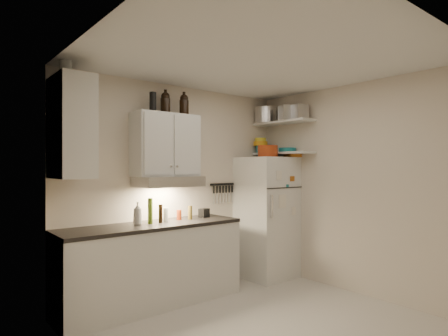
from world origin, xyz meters
TOP-DOWN VIEW (x-y plane):
  - floor at (0.00, 0.00)m, footprint 3.20×3.00m
  - ceiling at (0.00, 0.00)m, footprint 3.20×3.00m
  - back_wall at (0.00, 1.51)m, footprint 3.20×0.02m
  - left_wall at (-1.61, 0.00)m, footprint 0.02×3.00m
  - right_wall at (1.61, 0.00)m, footprint 0.02×3.00m
  - base_cabinet at (-0.55, 1.20)m, footprint 2.10×0.60m
  - countertop at (-0.55, 1.20)m, footprint 2.10×0.62m
  - upper_cabinet at (-0.30, 1.33)m, footprint 0.80×0.33m
  - side_cabinet at (-1.44, 1.20)m, footprint 0.33×0.55m
  - range_hood at (-0.30, 1.27)m, footprint 0.76×0.46m
  - fridge at (1.25, 1.16)m, footprint 0.70×0.68m
  - shelf_hi at (1.45, 1.02)m, footprint 0.30×0.95m
  - shelf_lo at (1.45, 1.02)m, footprint 0.30×0.95m
  - knife_strip at (0.70, 1.49)m, footprint 0.42×0.02m
  - dutch_oven at (1.15, 1.04)m, footprint 0.34×0.34m
  - book_stack at (1.53, 0.92)m, footprint 0.25×0.27m
  - spice_jar at (1.27, 1.13)m, footprint 0.06×0.06m
  - stock_pot at (1.40, 1.33)m, footprint 0.42×0.42m
  - tin_a at (1.38, 0.89)m, footprint 0.26×0.25m
  - tin_b at (1.44, 0.74)m, footprint 0.23×0.23m
  - bowl_teal at (1.41, 1.35)m, footprint 0.26×0.26m
  - bowl_orange at (1.37, 1.40)m, footprint 0.21×0.21m
  - bowl_yellow at (1.37, 1.40)m, footprint 0.16×0.16m
  - plates at (1.49, 0.99)m, footprint 0.32×0.32m
  - growler_a at (-0.28, 1.38)m, footprint 0.13×0.13m
  - growler_b at (-0.05, 1.32)m, footprint 0.14×0.14m
  - thermos_a at (-0.47, 1.32)m, footprint 0.07×0.07m
  - thermos_b at (-0.49, 1.29)m, footprint 0.10×0.10m
  - side_jar at (-1.48, 1.23)m, footprint 0.15×0.15m
  - soap_bottle at (-0.71, 1.24)m, footprint 0.13×0.13m
  - pepper_mill at (-0.02, 1.22)m, footprint 0.07×0.07m
  - oil_bottle at (-0.57, 1.21)m, footprint 0.06×0.06m
  - vinegar_bottle at (-0.45, 1.20)m, footprint 0.04×0.04m
  - clear_bottle at (-0.36, 1.23)m, footprint 0.06×0.06m
  - red_jar at (-0.15, 1.28)m, footprint 0.07×0.07m
  - caddy at (0.23, 1.28)m, footprint 0.15×0.12m

SIDE VIEW (x-z plane):
  - floor at x=0.00m, z-range -0.02..0.00m
  - base_cabinet at x=-0.55m, z-range 0.00..0.88m
  - fridge at x=1.25m, z-range 0.00..1.70m
  - countertop at x=-0.55m, z-range 0.88..0.92m
  - caddy at x=0.23m, z-range 0.92..1.03m
  - red_jar at x=-0.15m, z-range 0.92..1.04m
  - clear_bottle at x=-0.36m, z-range 0.92..1.08m
  - pepper_mill at x=-0.02m, z-range 0.92..1.09m
  - vinegar_bottle at x=-0.45m, z-range 0.92..1.13m
  - soap_bottle at x=-0.71m, z-range 0.92..1.20m
  - oil_bottle at x=-0.57m, z-range 0.92..1.21m
  - back_wall at x=0.00m, z-range 0.00..2.60m
  - left_wall at x=-1.61m, z-range 0.00..2.60m
  - right_wall at x=1.61m, z-range 0.00..2.60m
  - knife_strip at x=0.70m, z-range 1.31..1.33m
  - range_hood at x=-0.30m, z-range 1.33..1.45m
  - book_stack at x=1.53m, z-range 1.70..1.77m
  - spice_jar at x=1.27m, z-range 1.70..1.79m
  - shelf_lo at x=1.45m, z-range 1.75..1.77m
  - dutch_oven at x=1.15m, z-range 1.70..1.86m
  - plates at x=1.49m, z-range 1.77..1.84m
  - upper_cabinet at x=-0.30m, z-range 1.45..2.20m
  - bowl_teal at x=1.41m, z-range 1.77..1.88m
  - bowl_orange at x=1.37m, z-range 1.88..1.94m
  - side_cabinet at x=-1.44m, z-range 1.45..2.45m
  - bowl_yellow at x=1.37m, z-range 1.94..2.00m
  - shelf_hi at x=1.45m, z-range 2.19..2.22m
  - thermos_a at x=-0.47m, z-range 2.20..2.41m
  - tin_b at x=1.44m, z-range 2.21..2.41m
  - thermos_b at x=-0.49m, z-range 2.20..2.43m
  - tin_a at x=1.38m, z-range 2.21..2.42m
  - stock_pot at x=1.40m, z-range 2.21..2.44m
  - growler_b at x=-0.05m, z-range 2.20..2.47m
  - growler_a at x=-0.28m, z-range 2.20..2.48m
  - side_jar at x=-1.48m, z-range 2.45..2.61m
  - ceiling at x=0.00m, z-range 2.60..2.62m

